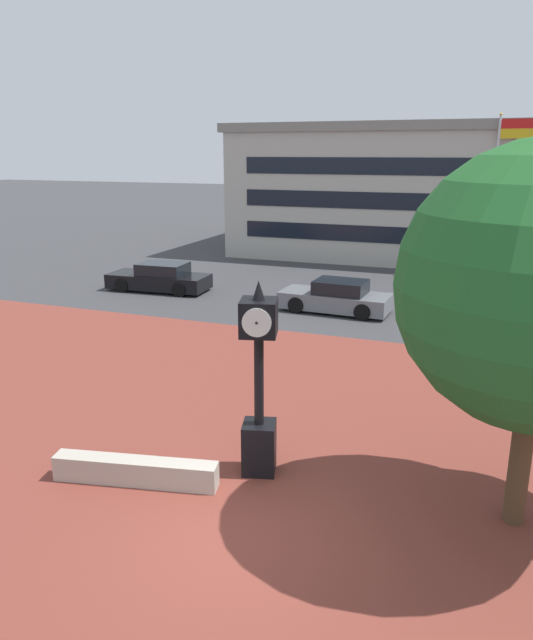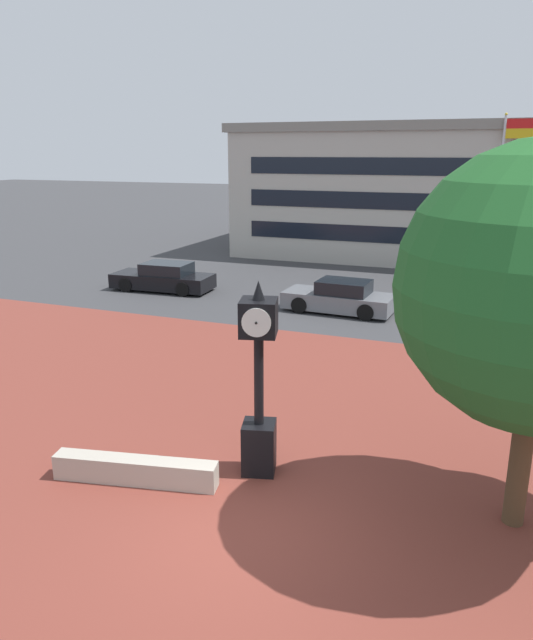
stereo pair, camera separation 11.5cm
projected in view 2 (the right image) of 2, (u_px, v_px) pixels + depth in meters
The scene contains 8 objects.
ground_plane at pixel (243, 535), 9.84m from camera, with size 200.00×200.00×0.00m, color #38383A.
plaza_brick_paving at pixel (309, 440), 13.09m from camera, with size 44.00×15.25×0.01m, color brown.
planter_wall at pixel (135, 471), 11.34m from camera, with size 3.20×0.40×0.50m, color #ADA393.
street_clock at pixel (259, 389), 11.34m from camera, with size 0.83×0.85×3.88m.
car_street_near at pixel (164, 278), 27.04m from camera, with size 4.68×2.08×1.28m.
car_street_mid at pixel (340, 298), 23.37m from camera, with size 4.38×2.00×1.28m.
flagpole_primary at pixel (503, 182), 28.93m from camera, with size 1.70×0.14×7.91m.
civic_building at pixel (495, 190), 36.34m from camera, with size 29.61×15.40×7.68m.
Camera 2 is at (3.43, -7.76, 6.14)m, focal length 33.27 mm.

